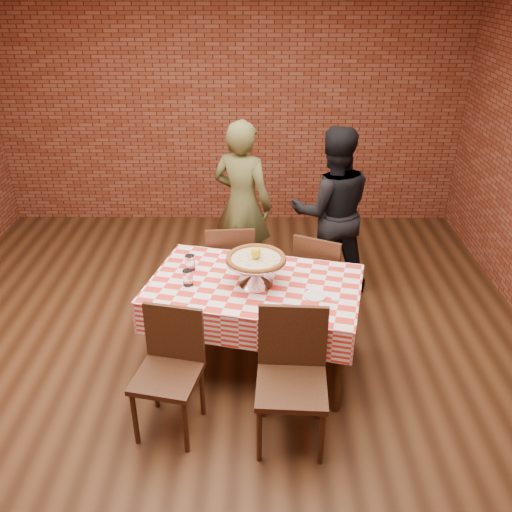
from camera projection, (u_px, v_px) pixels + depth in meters
name	position (u px, v px, depth m)	size (l,w,h in m)	color
ground	(215.00, 369.00, 4.36)	(6.00, 6.00, 0.00)	black
back_wall	(229.00, 104.00, 6.33)	(5.50, 5.50, 0.00)	maroon
table	(255.00, 325.00, 4.25)	(1.55, 0.93, 0.75)	#442614
tablecloth	(255.00, 298.00, 4.13)	(1.59, 0.97, 0.27)	red
pizza_stand	(256.00, 272.00, 4.01)	(0.46, 0.46, 0.20)	silver
pizza	(256.00, 259.00, 3.96)	(0.44, 0.44, 0.03)	beige
lemon	(256.00, 253.00, 3.93)	(0.07, 0.07, 0.09)	yellow
water_glass_left	(188.00, 278.00, 4.01)	(0.08, 0.08, 0.12)	white
water_glass_right	(190.00, 263.00, 4.22)	(0.08, 0.08, 0.12)	white
side_plate	(315.00, 296.00, 3.89)	(0.16, 0.16, 0.01)	white
sweetener_packet_a	(330.00, 307.00, 3.78)	(0.05, 0.04, 0.01)	white
sweetener_packet_b	(335.00, 299.00, 3.86)	(0.05, 0.04, 0.01)	white
condiment_caddy	(266.00, 260.00, 4.26)	(0.09, 0.07, 0.13)	silver
chair_near_left	(167.00, 378.00, 3.59)	(0.41, 0.41, 0.89)	#442614
chair_near_right	(292.00, 385.00, 3.49)	(0.46, 0.46, 0.94)	#442614
chair_far_left	(230.00, 266.00, 4.94)	(0.42, 0.42, 0.90)	#442614
chair_far_right	(322.00, 276.00, 4.77)	(0.41, 0.41, 0.89)	#442614
diner_olive	(242.00, 204.00, 5.25)	(0.60, 0.39, 1.65)	#4E4F28
diner_black	(332.00, 211.00, 5.12)	(0.79, 0.62, 1.63)	black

